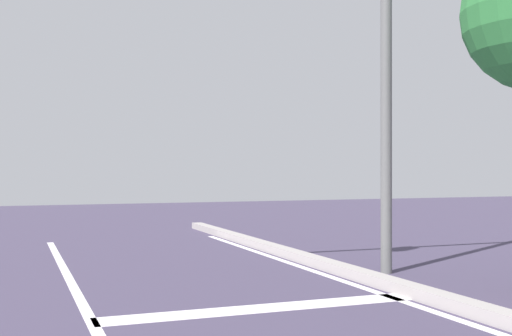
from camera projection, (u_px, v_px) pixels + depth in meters
stop_bar at (262, 308)px, 6.72m from camera, size 3.50×0.40×0.01m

